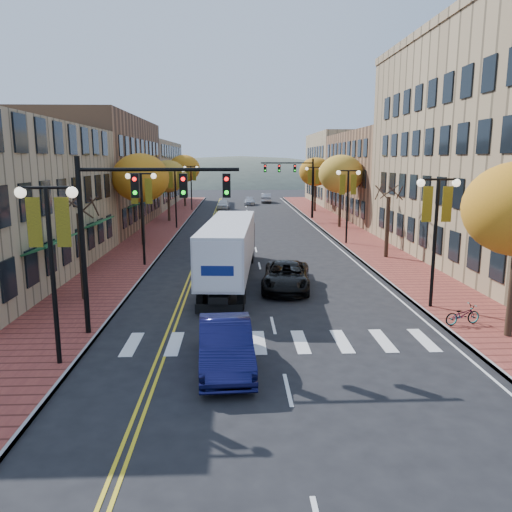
{
  "coord_description": "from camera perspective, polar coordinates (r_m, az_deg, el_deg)",
  "views": [
    {
      "loc": [
        -1.54,
        -16.03,
        6.86
      ],
      "look_at": [
        -0.56,
        8.05,
        2.2
      ],
      "focal_mm": 35.0,
      "sensor_mm": 36.0,
      "label": 1
    }
  ],
  "objects": [
    {
      "name": "tree_right_d",
      "position": [
        66.88,
        6.82,
        9.52
      ],
      "size": [
        4.35,
        4.35,
        7.0
      ],
      "color": "#382619",
      "rests_on": "sidewalk_right"
    },
    {
      "name": "black_suv",
      "position": [
        26.73,
        3.49,
        -2.32
      ],
      "size": [
        3.07,
        5.55,
        1.47
      ],
      "primitive_type": "imported",
      "rotation": [
        0.0,
        0.0,
        -0.12
      ],
      "color": "black",
      "rests_on": "ground"
    },
    {
      "name": "building_right_far",
      "position": [
        82.51,
        11.89,
        9.77
      ],
      "size": [
        15.0,
        20.0,
        11.0
      ],
      "primitive_type": "cube",
      "color": "#9E8966",
      "rests_on": "ground"
    },
    {
      "name": "tree_left_b",
      "position": [
        40.74,
        -13.04,
        8.68
      ],
      "size": [
        4.48,
        4.48,
        7.21
      ],
      "color": "#382619",
      "rests_on": "sidewalk_left"
    },
    {
      "name": "lamp_left_b",
      "position": [
        32.68,
        -12.91,
        6.17
      ],
      "size": [
        1.96,
        0.36,
        6.05
      ],
      "color": "black",
      "rests_on": "ground"
    },
    {
      "name": "lamp_right_a",
      "position": [
        23.95,
        19.91,
        4.14
      ],
      "size": [
        1.96,
        0.36,
        6.05
      ],
      "color": "black",
      "rests_on": "ground"
    },
    {
      "name": "tree_left_d",
      "position": [
        74.41,
        -8.21,
        9.87
      ],
      "size": [
        4.61,
        4.61,
        7.42
      ],
      "color": "#382619",
      "rests_on": "sidewalk_left"
    },
    {
      "name": "car_far_white",
      "position": [
        70.76,
        -3.78,
        5.92
      ],
      "size": [
        1.76,
        4.1,
        1.38
      ],
      "primitive_type": "imported",
      "rotation": [
        0.0,
        0.0,
        -0.03
      ],
      "color": "white",
      "rests_on": "ground"
    },
    {
      "name": "traffic_mast_far",
      "position": [
        58.48,
        4.61,
        9.01
      ],
      "size": [
        6.1,
        0.34,
        7.0
      ],
      "color": "black",
      "rests_on": "ground"
    },
    {
      "name": "navy_sedan",
      "position": [
        16.85,
        -3.51,
        -10.12
      ],
      "size": [
        2.0,
        5.02,
        1.62
      ],
      "primitive_type": "imported",
      "rotation": [
        0.0,
        0.0,
        0.06
      ],
      "color": "#0E0F38",
      "rests_on": "ground"
    },
    {
      "name": "lamp_left_a",
      "position": [
        17.29,
        -22.47,
        1.58
      ],
      "size": [
        1.96,
        0.36,
        6.05
      ],
      "color": "black",
      "rests_on": "ground"
    },
    {
      "name": "bicycle",
      "position": [
        22.42,
        22.54,
        -6.21
      ],
      "size": [
        1.68,
        0.91,
        0.84
      ],
      "primitive_type": "imported",
      "rotation": [
        0.0,
        0.0,
        1.8
      ],
      "color": "gray",
      "rests_on": "sidewalk_right"
    },
    {
      "name": "lamp_left_d",
      "position": [
        68.34,
        -7.43,
        8.7
      ],
      "size": [
        1.96,
        0.36,
        6.05
      ],
      "color": "black",
      "rests_on": "ground"
    },
    {
      "name": "semi_truck",
      "position": [
        28.46,
        -2.91,
        1.27
      ],
      "size": [
        3.31,
        14.37,
        3.56
      ],
      "rotation": [
        0.0,
        0.0,
        -0.07
      ],
      "color": "black",
      "rests_on": "ground"
    },
    {
      "name": "building_left_mid",
      "position": [
        54.29,
        -19.12,
        8.92
      ],
      "size": [
        12.0,
        24.0,
        11.0
      ],
      "primitive_type": "cube",
      "color": "brown",
      "rests_on": "ground"
    },
    {
      "name": "ground",
      "position": [
        17.5,
        2.97,
        -12.14
      ],
      "size": [
        200.0,
        200.0,
        0.0
      ],
      "primitive_type": "plane",
      "color": "black",
      "rests_on": "ground"
    },
    {
      "name": "building_left_far",
      "position": [
        78.59,
        -13.86,
        9.09
      ],
      "size": [
        12.0,
        26.0,
        9.5
      ],
      "primitive_type": "cube",
      "color": "#9E8966",
      "rests_on": "ground"
    },
    {
      "name": "car_far_silver",
      "position": [
        77.41,
        -0.76,
        6.3
      ],
      "size": [
        1.76,
        4.09,
        1.17
      ],
      "primitive_type": "imported",
      "rotation": [
        0.0,
        0.0,
        -0.03
      ],
      "color": "#B0B2B9",
      "rests_on": "ground"
    },
    {
      "name": "lamp_right_c",
      "position": [
        58.78,
        6.58,
        8.37
      ],
      "size": [
        1.96,
        0.36,
        6.05
      ],
      "color": "black",
      "rests_on": "ground"
    },
    {
      "name": "tree_left_a",
      "position": [
        25.58,
        -19.25,
        -0.06
      ],
      "size": [
        0.28,
        0.28,
        4.2
      ],
      "color": "#382619",
      "rests_on": "sidewalk_left"
    },
    {
      "name": "building_right_mid",
      "position": [
        61.42,
        16.91,
        8.74
      ],
      "size": [
        15.0,
        24.0,
        10.0
      ],
      "primitive_type": "cube",
      "color": "brown",
      "rests_on": "ground"
    },
    {
      "name": "lamp_right_b",
      "position": [
        41.12,
        10.45,
        7.19
      ],
      "size": [
        1.96,
        0.36,
        6.05
      ],
      "color": "black",
      "rests_on": "ground"
    },
    {
      "name": "tree_left_c",
      "position": [
        56.55,
        -10.04,
        8.95
      ],
      "size": [
        4.16,
        4.16,
        6.69
      ],
      "color": "#382619",
      "rests_on": "sidewalk_left"
    },
    {
      "name": "sidewalk_left",
      "position": [
        49.56,
        -10.99,
        2.88
      ],
      "size": [
        4.0,
        85.0,
        0.15
      ],
      "primitive_type": "cube",
      "color": "brown",
      "rests_on": "ground"
    },
    {
      "name": "car_far_oncoming",
      "position": [
        81.61,
        1.19,
        6.64
      ],
      "size": [
        1.88,
        4.61,
        1.49
      ],
      "primitive_type": "imported",
      "rotation": [
        0.0,
        0.0,
        3.07
      ],
      "color": "#A3A3AA",
      "rests_on": "ground"
    },
    {
      "name": "traffic_mast_near",
      "position": [
        19.52,
        -14.01,
        4.93
      ],
      "size": [
        6.1,
        0.35,
        7.0
      ],
      "color": "black",
      "rests_on": "ground"
    },
    {
      "name": "sidewalk_right",
      "position": [
        50.12,
        9.84,
        3.0
      ],
      "size": [
        4.0,
        85.0,
        0.15
      ],
      "primitive_type": "cube",
      "color": "brown",
      "rests_on": "ground"
    },
    {
      "name": "tree_right_b",
      "position": [
        35.92,
        14.77,
        3.21
      ],
      "size": [
        0.28,
        0.28,
        4.2
      ],
      "color": "#382619",
      "rests_on": "sidewalk_right"
    },
    {
      "name": "lamp_left_c",
      "position": [
        50.45,
        -9.21,
        7.89
      ],
      "size": [
        1.96,
        0.36,
        6.05
      ],
      "color": "black",
      "rests_on": "ground"
    },
    {
      "name": "tree_right_c",
      "position": [
        51.15,
        9.68,
        9.21
      ],
      "size": [
        4.48,
        4.48,
        7.21
      ],
      "color": "#382619",
      "rests_on": "sidewalk_right"
    }
  ]
}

